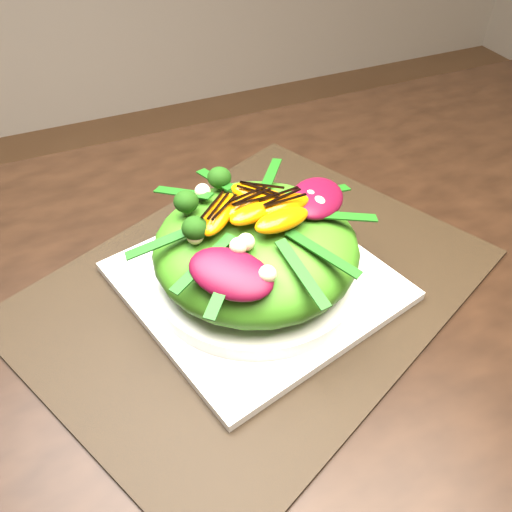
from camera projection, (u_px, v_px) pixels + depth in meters
name	position (u px, v px, depth m)	size (l,w,h in m)	color
dining_table	(456.00, 292.00, 0.61)	(1.60, 0.90, 0.75)	black
placemat	(256.00, 285.00, 0.59)	(0.47, 0.36, 0.00)	black
plate_base	(256.00, 281.00, 0.59)	(0.25, 0.25, 0.01)	silver
salad_bowl	(256.00, 272.00, 0.58)	(0.22, 0.22, 0.02)	silver
lettuce_mound	(256.00, 247.00, 0.56)	(0.21, 0.21, 0.08)	#397515
radicchio_leaf	(317.00, 198.00, 0.56)	(0.08, 0.05, 0.02)	#460718
orange_segment	(229.00, 210.00, 0.53)	(0.06, 0.03, 0.02)	#CA6003
broccoli_floret	(183.00, 206.00, 0.53)	(0.04, 0.04, 0.04)	black
macadamia_nut	(287.00, 230.00, 0.51)	(0.02, 0.02, 0.02)	#F1EDAA
balsamic_drizzle	(229.00, 203.00, 0.52)	(0.04, 0.00, 0.00)	black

